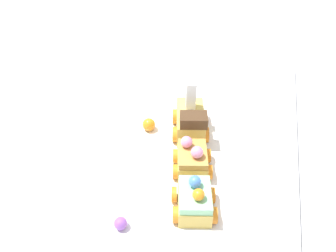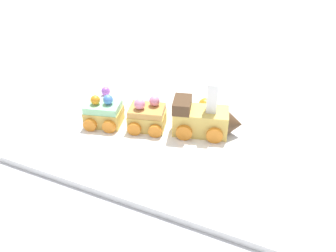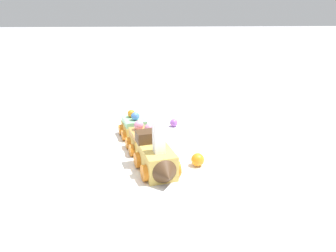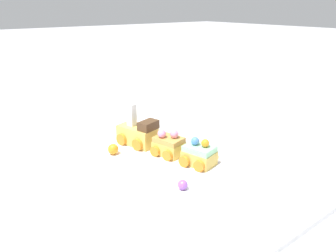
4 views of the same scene
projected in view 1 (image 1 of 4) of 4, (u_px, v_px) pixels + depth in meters
ground_plane at (187, 161)px, 0.62m from camera, size 10.00×10.00×0.00m
display_board at (188, 159)px, 0.62m from camera, size 0.78×0.40×0.01m
cake_train_locomotive at (190, 117)px, 0.66m from camera, size 0.14×0.09×0.11m
cake_car_caramel at (192, 160)px, 0.58m from camera, size 0.08×0.08×0.06m
cake_car_mint at (195, 201)px, 0.51m from camera, size 0.08×0.08×0.06m
gumball_orange at (149, 125)px, 0.66m from camera, size 0.03×0.03×0.03m
gumball_purple at (121, 223)px, 0.49m from camera, size 0.02×0.02×0.02m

